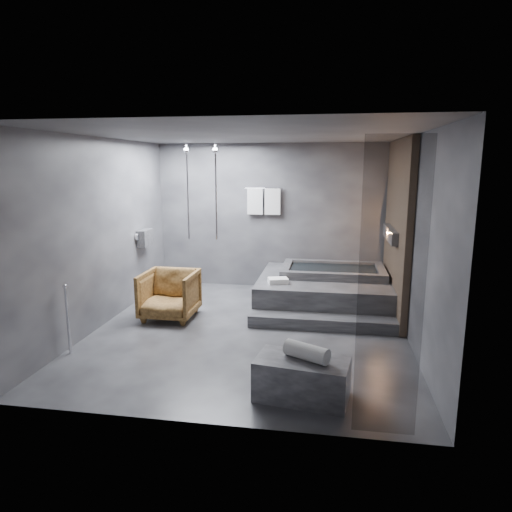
# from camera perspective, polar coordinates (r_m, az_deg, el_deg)

# --- Properties ---
(room) EXTENTS (5.00, 5.04, 2.82)m
(room) POSITION_cam_1_polar(r_m,az_deg,el_deg) (6.60, 2.93, 5.51)
(room) COLOR #28282A
(room) RESTS_ON ground
(tub_deck) EXTENTS (2.20, 2.00, 0.50)m
(tub_deck) POSITION_cam_1_polar(r_m,az_deg,el_deg) (8.03, 8.46, -4.29)
(tub_deck) COLOR #2D2D2F
(tub_deck) RESTS_ON ground
(tub_step) EXTENTS (2.20, 0.36, 0.18)m
(tub_step) POSITION_cam_1_polar(r_m,az_deg,el_deg) (6.95, 8.24, -8.19)
(tub_step) COLOR #2D2D2F
(tub_step) RESTS_ON ground
(concrete_bench) EXTENTS (1.02, 0.66, 0.43)m
(concrete_bench) POSITION_cam_1_polar(r_m,az_deg,el_deg) (4.95, 5.79, -14.99)
(concrete_bench) COLOR #363639
(concrete_bench) RESTS_ON ground
(driftwood_chair) EXTENTS (0.82, 0.85, 0.76)m
(driftwood_chair) POSITION_cam_1_polar(r_m,az_deg,el_deg) (7.36, -10.76, -4.77)
(driftwood_chair) COLOR #472C11
(driftwood_chair) RESTS_ON ground
(rolled_towel) EXTENTS (0.50, 0.38, 0.17)m
(rolled_towel) POSITION_cam_1_polar(r_m,az_deg,el_deg) (4.82, 6.34, -11.83)
(rolled_towel) COLOR silver
(rolled_towel) RESTS_ON concrete_bench
(deck_towel) EXTENTS (0.37, 0.31, 0.08)m
(deck_towel) POSITION_cam_1_polar(r_m,az_deg,el_deg) (7.46, 2.77, -3.09)
(deck_towel) COLOR white
(deck_towel) RESTS_ON tub_deck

